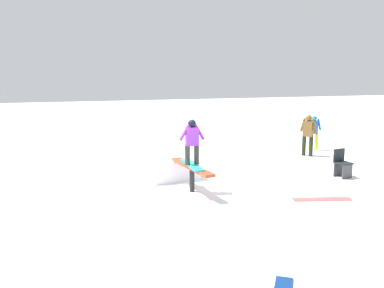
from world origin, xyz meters
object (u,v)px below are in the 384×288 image
Objects in this scene: folding_chair at (342,164)px; bystander_blue at (314,131)px; loose_snowboard_coral at (322,199)px; rail_feature at (192,170)px; bystander_brown at (308,133)px; main_rider_on_rail at (192,143)px.

bystander_blue is at bearing 59.86° from folding_chair.
folding_chair is at bearing 57.37° from loose_snowboard_coral.
loose_snowboard_coral is (1.54, 3.12, -0.62)m from rail_feature.
bystander_brown is 1.25m from bystander_blue.
bystander_blue is 6.76m from loose_snowboard_coral.
rail_feature is 1.41× the size of bystander_brown.
rail_feature is at bearing -97.67° from bystander_brown.
rail_feature is 4.95m from folding_chair.
main_rider_on_rail is 0.91× the size of bystander_brown.
loose_snowboard_coral is at bearing 60.77° from main_rider_on_rail.
main_rider_on_rail is 3.74m from loose_snowboard_coral.
folding_chair is at bearing 90.98° from main_rider_on_rail.
loose_snowboard_coral is (5.93, -3.14, -0.78)m from bystander_blue.
rail_feature is 2.53× the size of folding_chair.
main_rider_on_rail reaches higher than bystander_brown.
bystander_blue is (-4.40, 6.27, 0.17)m from rail_feature.
main_rider_on_rail is at bearing 165.00° from loose_snowboard_coral.
bystander_blue reaches higher than folding_chair.
folding_chair is (-1.88, 1.81, 0.40)m from loose_snowboard_coral.
bystander_brown is 3.17m from folding_chair.
bystander_brown is at bearing 119.15° from main_rider_on_rail.
main_rider_on_rail is (0.00, 0.00, 0.74)m from rail_feature.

